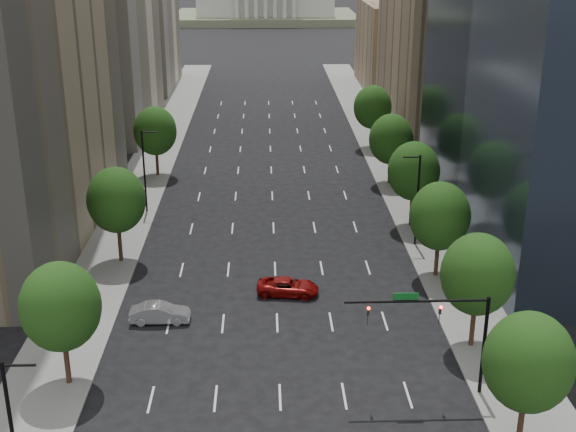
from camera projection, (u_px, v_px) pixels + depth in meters
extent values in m
cube|color=slate|center=(120.00, 229.00, 76.78)|extent=(6.00, 200.00, 0.15)
cube|color=slate|center=(425.00, 225.00, 77.71)|extent=(6.00, 200.00, 0.15)
cube|color=beige|center=(97.00, 10.00, 110.61)|extent=(14.00, 30.00, 35.00)
cube|color=beige|center=(136.00, 39.00, 144.48)|extent=(14.00, 26.00, 18.00)
cube|color=#8C7759|center=(441.00, 29.00, 110.18)|extent=(14.00, 30.00, 30.00)
cube|color=#8C7759|center=(400.00, 46.00, 143.52)|extent=(14.00, 26.00, 16.00)
cylinder|color=#382316|center=(522.00, 415.00, 44.28)|extent=(0.36, 0.36, 3.75)
ellipsoid|color=#16330D|center=(529.00, 362.00, 43.04)|extent=(5.20, 5.20, 5.98)
cylinder|color=#382316|center=(473.00, 322.00, 54.53)|extent=(0.36, 0.36, 4.00)
ellipsoid|color=#16330D|center=(478.00, 274.00, 53.21)|extent=(5.20, 5.20, 5.98)
cylinder|color=#382316|center=(437.00, 256.00, 65.77)|extent=(0.36, 0.36, 3.90)
ellipsoid|color=#16330D|center=(440.00, 216.00, 64.48)|extent=(5.20, 5.20, 5.98)
cylinder|color=#382316|center=(411.00, 207.00, 76.97)|extent=(0.36, 0.36, 4.10)
ellipsoid|color=#16330D|center=(414.00, 171.00, 75.61)|extent=(5.20, 5.20, 5.98)
cylinder|color=#382316|center=(390.00, 168.00, 90.12)|extent=(0.36, 0.36, 3.80)
ellipsoid|color=#16330D|center=(391.00, 139.00, 88.87)|extent=(5.20, 5.20, 5.98)
cylinder|color=#382316|center=(372.00, 134.00, 105.06)|extent=(0.36, 0.36, 4.00)
ellipsoid|color=#16330D|center=(373.00, 107.00, 103.74)|extent=(5.20, 5.20, 5.98)
cylinder|color=#382316|center=(66.00, 358.00, 49.94)|extent=(0.36, 0.36, 4.00)
ellipsoid|color=#16330D|center=(60.00, 307.00, 48.62)|extent=(5.20, 5.20, 5.98)
cylinder|color=#382316|center=(120.00, 241.00, 68.63)|extent=(0.36, 0.36, 4.15)
ellipsoid|color=#16330D|center=(116.00, 200.00, 67.26)|extent=(5.20, 5.20, 5.98)
cylinder|color=#382316|center=(157.00, 160.00, 93.00)|extent=(0.36, 0.36, 3.95)
ellipsoid|color=#16330D|center=(155.00, 131.00, 91.69)|extent=(5.20, 5.20, 5.98)
cylinder|color=black|center=(417.00, 201.00, 71.41)|extent=(0.20, 0.20, 9.00)
cylinder|color=black|center=(412.00, 157.00, 69.88)|extent=(1.60, 0.14, 0.14)
cylinder|color=black|center=(19.00, 365.00, 36.36)|extent=(1.60, 0.14, 0.14)
cylinder|color=black|center=(144.00, 172.00, 79.96)|extent=(0.20, 0.20, 9.00)
cylinder|color=black|center=(149.00, 132.00, 78.47)|extent=(1.60, 0.14, 0.14)
cylinder|color=black|center=(484.00, 347.00, 48.35)|extent=(0.24, 0.24, 7.00)
cylinder|color=black|center=(417.00, 301.00, 47.06)|extent=(9.00, 0.18, 0.18)
imported|color=black|center=(440.00, 309.00, 47.30)|extent=(0.18, 0.22, 1.10)
imported|color=black|center=(368.00, 310.00, 47.16)|extent=(0.18, 0.22, 1.10)
sphere|color=#FF0C07|center=(441.00, 307.00, 47.06)|extent=(0.20, 0.20, 0.20)
sphere|color=#FF0C07|center=(369.00, 308.00, 46.92)|extent=(0.20, 0.20, 0.20)
cube|color=#0C591E|center=(406.00, 296.00, 46.92)|extent=(1.60, 0.06, 0.45)
cube|color=#596647|center=(265.00, 17.00, 254.63)|extent=(60.00, 40.00, 2.50)
ellipsoid|color=brown|center=(72.00, 21.00, 552.64)|extent=(380.00, 342.00, 190.00)
ellipsoid|color=brown|center=(315.00, 26.00, 598.54)|extent=(440.00, 396.00, 240.00)
ellipsoid|color=brown|center=(514.00, 11.00, 638.60)|extent=(360.00, 324.00, 200.00)
imported|color=#999A9E|center=(160.00, 313.00, 58.42)|extent=(4.62, 1.63, 1.52)
imported|color=maroon|center=(288.00, 287.00, 62.87)|extent=(5.36, 2.97, 1.42)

